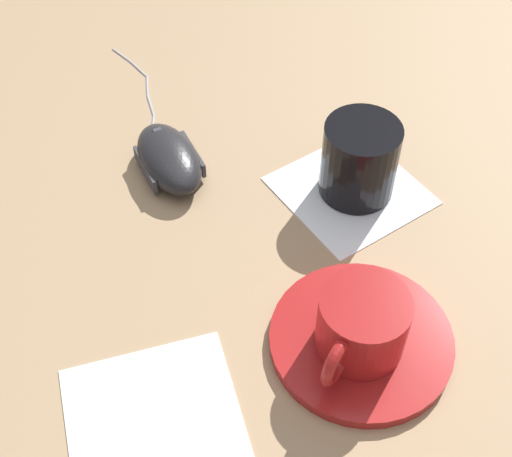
# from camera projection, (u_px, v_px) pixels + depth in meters

# --- Properties ---
(ground_plane) EXTENTS (3.00, 3.00, 0.00)m
(ground_plane) POSITION_uv_depth(u_px,v_px,m) (269.00, 264.00, 0.67)
(ground_plane) COLOR #9E7F5B
(saucer) EXTENTS (0.16, 0.16, 0.01)m
(saucer) POSITION_uv_depth(u_px,v_px,m) (361.00, 340.00, 0.61)
(saucer) COLOR maroon
(saucer) RESTS_ON ground
(coffee_cup) EXTENTS (0.08, 0.09, 0.06)m
(coffee_cup) POSITION_uv_depth(u_px,v_px,m) (361.00, 325.00, 0.58)
(coffee_cup) COLOR maroon
(coffee_cup) RESTS_ON saucer
(computer_mouse) EXTENTS (0.09, 0.12, 0.04)m
(computer_mouse) POSITION_uv_depth(u_px,v_px,m) (169.00, 158.00, 0.74)
(computer_mouse) COLOR black
(computer_mouse) RESTS_ON ground
(mouse_cable) EXTENTS (0.05, 0.17, 0.00)m
(mouse_cable) POSITION_uv_depth(u_px,v_px,m) (142.00, 87.00, 0.84)
(mouse_cable) COLOR gray
(mouse_cable) RESTS_ON ground
(napkin_under_glass) EXTENTS (0.18, 0.18, 0.00)m
(napkin_under_glass) POSITION_uv_depth(u_px,v_px,m) (350.00, 190.00, 0.73)
(napkin_under_glass) COLOR white
(napkin_under_glass) RESTS_ON ground
(drinking_glass) EXTENTS (0.08, 0.08, 0.08)m
(drinking_glass) POSITION_uv_depth(u_px,v_px,m) (359.00, 160.00, 0.70)
(drinking_glass) COLOR black
(drinking_glass) RESTS_ON napkin_under_glass
(napkin_spare) EXTENTS (0.15, 0.15, 0.00)m
(napkin_spare) POSITION_uv_depth(u_px,v_px,m) (155.00, 423.00, 0.57)
(napkin_spare) COLOR white
(napkin_spare) RESTS_ON ground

